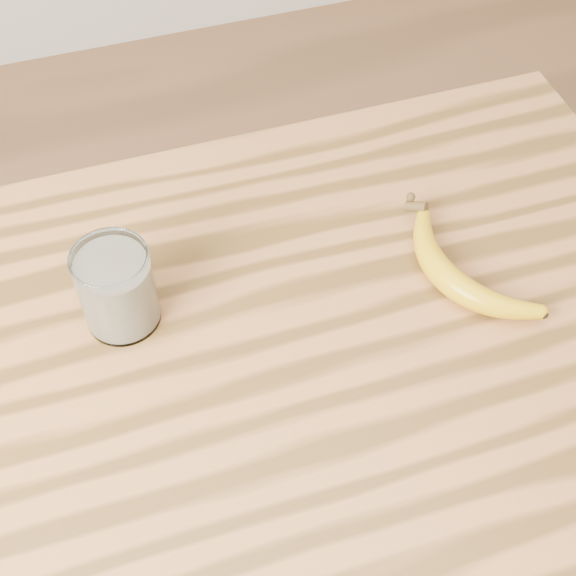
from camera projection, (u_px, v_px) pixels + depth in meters
name	position (u px, v px, depth m)	size (l,w,h in m)	color
room	(199.00, 34.00, 0.53)	(4.04, 4.04, 2.70)	brown
table	(240.00, 441.00, 0.99)	(1.20, 0.80, 0.90)	#A16536
smoothie_glass	(117.00, 289.00, 0.91)	(0.09, 0.09, 0.11)	white
banana	(450.00, 282.00, 0.96)	(0.11, 0.29, 0.04)	#CC990E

